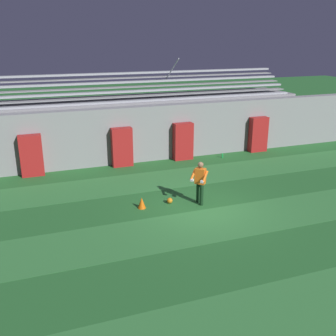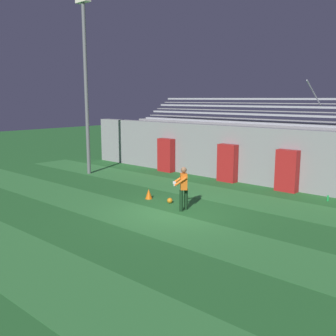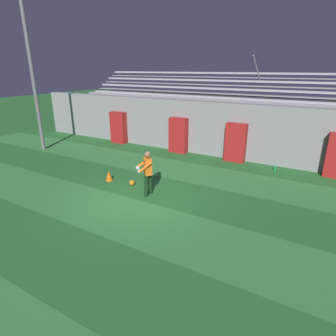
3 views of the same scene
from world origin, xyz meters
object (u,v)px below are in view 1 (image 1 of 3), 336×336
at_px(water_bottle, 222,156).
at_px(traffic_cone, 142,203).
at_px(padding_pillar_gate_right, 183,141).
at_px(padding_pillar_far_left, 31,156).
at_px(padding_pillar_gate_left, 122,147).
at_px(padding_pillar_far_right, 258,134).
at_px(soccer_ball, 170,201).
at_px(goalkeeper, 200,180).

bearing_deg(water_bottle, traffic_cone, -140.98).
bearing_deg(water_bottle, padding_pillar_gate_right, 167.19).
bearing_deg(traffic_cone, water_bottle, 39.02).
height_order(padding_pillar_gate_right, padding_pillar_far_left, same).
xyz_separation_m(padding_pillar_gate_left, padding_pillar_far_left, (-4.19, 0.00, 0.00)).
bearing_deg(padding_pillar_far_right, padding_pillar_gate_right, 180.00).
bearing_deg(traffic_cone, padding_pillar_far_right, 32.21).
distance_m(padding_pillar_gate_right, water_bottle, 2.26).
bearing_deg(padding_pillar_far_left, soccer_ball, -46.59).
height_order(padding_pillar_gate_left, goalkeeper, padding_pillar_gate_left).
relative_size(goalkeeper, traffic_cone, 3.98).
xyz_separation_m(padding_pillar_gate_right, traffic_cone, (-3.72, -5.15, -0.74)).
bearing_deg(padding_pillar_gate_left, padding_pillar_gate_right, 0.00).
bearing_deg(goalkeeper, padding_pillar_gate_left, 106.86).
distance_m(padding_pillar_gate_right, soccer_ball, 5.76).
distance_m(padding_pillar_far_left, goalkeeper, 8.04).
bearing_deg(padding_pillar_gate_left, soccer_ball, -83.11).
distance_m(padding_pillar_far_right, traffic_cone, 9.69).
xyz_separation_m(padding_pillar_far_left, traffic_cone, (3.67, -5.15, -0.74)).
relative_size(goalkeeper, water_bottle, 6.96).
xyz_separation_m(padding_pillar_gate_right, soccer_ball, (-2.59, -5.08, -0.84)).
relative_size(padding_pillar_far_right, goalkeeper, 1.14).
xyz_separation_m(padding_pillar_gate_right, goalkeeper, (-1.53, -5.51, 0.00)).
bearing_deg(padding_pillar_far_right, goalkeeper, -137.36).
height_order(padding_pillar_gate_right, padding_pillar_far_right, same).
bearing_deg(goalkeeper, water_bottle, 54.58).
relative_size(padding_pillar_far_right, soccer_ball, 8.67).
bearing_deg(traffic_cone, padding_pillar_gate_right, 54.13).
bearing_deg(padding_pillar_gate_right, goalkeeper, -105.55).
bearing_deg(padding_pillar_far_right, water_bottle, -168.97).
bearing_deg(soccer_ball, padding_pillar_far_right, 35.83).
relative_size(padding_pillar_far_right, traffic_cone, 4.54).
height_order(padding_pillar_far_right, goalkeeper, padding_pillar_far_right).
bearing_deg(padding_pillar_far_right, padding_pillar_gate_left, 180.00).
bearing_deg(traffic_cone, padding_pillar_far_left, 125.52).
relative_size(padding_pillar_gate_left, padding_pillar_far_left, 1.00).
bearing_deg(padding_pillar_gate_right, padding_pillar_far_left, 180.00).
height_order(padding_pillar_gate_right, goalkeeper, padding_pillar_gate_right).
distance_m(padding_pillar_gate_left, padding_pillar_gate_right, 3.20).
bearing_deg(padding_pillar_far_left, padding_pillar_far_right, 0.00).
distance_m(goalkeeper, soccer_ball, 1.42).
xyz_separation_m(padding_pillar_gate_left, padding_pillar_gate_right, (3.20, 0.00, 0.00)).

